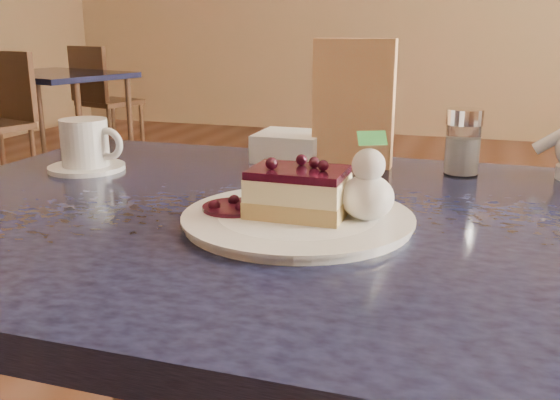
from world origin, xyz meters
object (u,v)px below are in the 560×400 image
(main_table, at_px, (308,268))
(dessert_plate, at_px, (298,220))
(bg_table_far_left, at_px, (63,162))
(cheesecake_slice, at_px, (298,192))
(coffee_set, at_px, (86,148))

(main_table, xyz_separation_m, dessert_plate, (0.00, -0.05, 0.08))
(dessert_plate, distance_m, bg_table_far_left, 3.84)
(cheesecake_slice, distance_m, bg_table_far_left, 3.85)
(cheesecake_slice, xyz_separation_m, coffee_set, (-0.42, 0.17, -0.00))
(coffee_set, bearing_deg, dessert_plate, -22.36)
(bg_table_far_left, bearing_deg, coffee_set, -35.91)
(coffee_set, height_order, bg_table_far_left, coffee_set)
(main_table, bearing_deg, cheesecake_slice, -90.00)
(dessert_plate, height_order, coffee_set, coffee_set)
(cheesecake_slice, height_order, bg_table_far_left, cheesecake_slice)
(main_table, relative_size, coffee_set, 8.64)
(dessert_plate, height_order, cheesecake_slice, cheesecake_slice)
(main_table, distance_m, coffee_set, 0.46)
(cheesecake_slice, xyz_separation_m, bg_table_far_left, (-2.53, 2.81, -0.72))
(coffee_set, bearing_deg, bg_table_far_left, 128.61)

